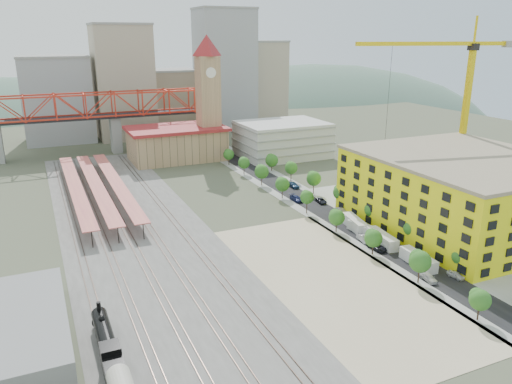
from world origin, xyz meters
name	(u,v)px	position (x,y,z in m)	size (l,w,h in m)	color
ground	(281,225)	(0.00, 0.00, 0.00)	(400.00, 400.00, 0.00)	#474C38
ballast_strip	(130,223)	(-36.00, 17.50, 0.03)	(36.00, 165.00, 0.06)	#605E59
dirt_lot	(334,279)	(-4.00, -31.50, 0.03)	(28.00, 67.00, 0.06)	tan
street_asphalt	(306,200)	(16.00, 15.00, 0.03)	(12.00, 170.00, 0.06)	black
sidewalk_west	(290,203)	(10.50, 15.00, 0.02)	(3.00, 170.00, 0.04)	gray
sidewalk_east	(322,198)	(21.50, 15.00, 0.02)	(3.00, 170.00, 0.04)	gray
construction_pad	(468,225)	(45.00, -20.00, 0.03)	(50.00, 90.00, 0.06)	gray
rail_tracks	(123,224)	(-37.80, 17.50, 0.15)	(26.56, 160.00, 0.18)	#382B23
platform_canopies	(96,184)	(-41.00, 45.00, 3.99)	(16.00, 80.00, 4.12)	#D56852
station_hall	(177,143)	(-5.00, 82.00, 6.67)	(38.00, 24.00, 13.10)	tan
clock_tower	(208,86)	(8.00, 79.99, 28.70)	(12.00, 12.00, 52.00)	tan
parking_garage	(282,139)	(36.00, 70.00, 7.00)	(34.00, 26.00, 14.00)	silver
truss_bridge	(114,108)	(-25.00, 105.00, 18.86)	(94.00, 9.60, 25.60)	gray
construction_building	(464,192)	(42.00, -20.00, 9.41)	(44.60, 50.60, 18.80)	#FBFD15
street_trees	(323,211)	(16.00, 5.00, 0.00)	(15.40, 124.40, 8.00)	#265F1C
skyline	(167,87)	(7.47, 142.31, 22.81)	(133.00, 46.00, 60.00)	#9EA0A3
distant_hills	(183,202)	(45.28, 260.00, -79.54)	(647.00, 264.00, 227.00)	#4C6B59
locomotive	(108,346)	(-50.00, -39.56, 2.09)	(2.90, 22.36, 5.59)	black
tower_crane	(458,88)	(60.76, 4.12, 32.73)	(48.89, 12.38, 53.03)	yellow
site_trailer_a	(418,260)	(16.00, -33.69, 1.35)	(2.60, 9.88, 2.70)	silver
site_trailer_b	(382,239)	(16.00, -21.27, 1.42)	(2.72, 10.35, 2.83)	silver
site_trailer_c	(363,229)	(16.00, -13.62, 1.23)	(2.37, 9.00, 2.46)	silver
site_trailer_d	(355,224)	(16.00, -10.09, 1.41)	(2.72, 10.33, 2.83)	silver
car_0	(429,278)	(13.00, -40.24, 0.75)	(1.76, 4.37, 1.49)	silver
car_1	(364,239)	(13.00, -18.17, 0.75)	(1.60, 4.57, 1.51)	#95969A
car_2	(377,247)	(13.00, -23.46, 0.71)	(2.35, 5.09, 1.41)	black
car_3	(296,199)	(13.00, 15.61, 0.80)	(2.23, 5.49, 1.59)	#1A224D
car_4	(456,275)	(19.00, -41.50, 0.65)	(1.54, 3.82, 1.30)	silver
car_5	(341,211)	(19.00, 0.58, 0.80)	(1.69, 4.86, 1.60)	gray
car_6	(321,201)	(19.00, 11.08, 0.65)	(2.17, 4.70, 1.31)	black
car_7	(294,185)	(19.00, 28.48, 0.80)	(2.23, 5.49, 1.59)	navy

